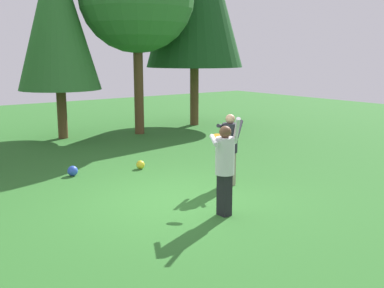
# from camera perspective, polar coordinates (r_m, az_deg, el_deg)

# --- Properties ---
(ground_plane) EXTENTS (40.00, 40.00, 0.00)m
(ground_plane) POSITION_cam_1_polar(r_m,az_deg,el_deg) (9.14, -1.93, -7.05)
(ground_plane) COLOR #2D6B28
(person_thrower) EXTENTS (0.66, 0.65, 1.80)m
(person_thrower) POSITION_cam_1_polar(r_m,az_deg,el_deg) (8.08, 4.13, -2.36)
(person_thrower) COLOR black
(person_thrower) RESTS_ON ground_plane
(person_catcher) EXTENTS (0.71, 0.70, 1.58)m
(person_catcher) POSITION_cam_1_polar(r_m,az_deg,el_deg) (10.01, 4.75, 0.04)
(person_catcher) COLOR gray
(person_catcher) RESTS_ON ground_plane
(frisbee) EXTENTS (0.37, 0.37, 0.13)m
(frisbee) POSITION_cam_1_polar(r_m,az_deg,el_deg) (8.90, 3.22, 0.77)
(frisbee) COLOR orange
(ball_yellow) EXTENTS (0.22, 0.22, 0.22)m
(ball_yellow) POSITION_cam_1_polar(r_m,az_deg,el_deg) (11.62, -6.47, -2.59)
(ball_yellow) COLOR yellow
(ball_yellow) RESTS_ON ground_plane
(ball_blue) EXTENTS (0.25, 0.25, 0.25)m
(ball_blue) POSITION_cam_1_polar(r_m,az_deg,el_deg) (11.26, -14.71, -3.27)
(ball_blue) COLOR blue
(ball_blue) RESTS_ON ground_plane
(tree_center) EXTENTS (2.75, 2.75, 6.57)m
(tree_center) POSITION_cam_1_polar(r_m,az_deg,el_deg) (16.22, -16.58, 15.12)
(tree_center) COLOR brown
(tree_center) RESTS_ON ground_plane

